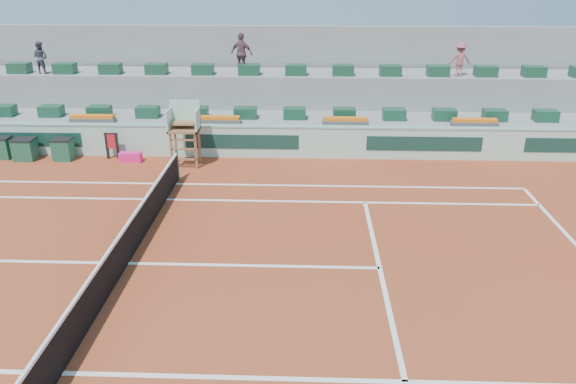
# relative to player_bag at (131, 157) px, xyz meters

# --- Properties ---
(ground) EXTENTS (90.00, 90.00, 0.00)m
(ground) POSITION_rel_player_bag_xyz_m (2.22, -7.72, -0.18)
(ground) COLOR #91371C
(ground) RESTS_ON ground
(seating_tier_lower) EXTENTS (36.00, 4.00, 1.20)m
(seating_tier_lower) POSITION_rel_player_bag_xyz_m (2.22, 2.98, 0.42)
(seating_tier_lower) COLOR gray
(seating_tier_lower) RESTS_ON ground
(seating_tier_upper) EXTENTS (36.00, 2.40, 2.60)m
(seating_tier_upper) POSITION_rel_player_bag_xyz_m (2.22, 4.58, 1.12)
(seating_tier_upper) COLOR gray
(seating_tier_upper) RESTS_ON ground
(stadium_back_wall) EXTENTS (36.00, 0.40, 4.40)m
(stadium_back_wall) POSITION_rel_player_bag_xyz_m (2.22, 6.18, 2.02)
(stadium_back_wall) COLOR gray
(stadium_back_wall) RESTS_ON ground
(player_bag) EXTENTS (0.83, 0.37, 0.37)m
(player_bag) POSITION_rel_player_bag_xyz_m (0.00, 0.00, 0.00)
(player_bag) COLOR #FF217D
(player_bag) RESTS_ON ground
(spectator_left) EXTENTS (0.74, 0.63, 1.35)m
(spectator_left) POSITION_rel_player_bag_xyz_m (-4.77, 3.97, 3.09)
(spectator_left) COLOR #484753
(spectator_left) RESTS_ON seating_tier_upper
(spectator_mid) EXTENTS (1.10, 0.78, 1.73)m
(spectator_mid) POSITION_rel_player_bag_xyz_m (3.90, 4.15, 3.28)
(spectator_mid) COLOR #6D4858
(spectator_mid) RESTS_ON seating_tier_upper
(spectator_right) EXTENTS (0.92, 0.54, 1.40)m
(spectator_right) POSITION_rel_player_bag_xyz_m (13.08, 3.97, 3.12)
(spectator_right) COLOR #A4525E
(spectator_right) RESTS_ON seating_tier_upper
(court_lines) EXTENTS (23.89, 11.09, 0.01)m
(court_lines) POSITION_rel_player_bag_xyz_m (2.22, -7.72, -0.18)
(court_lines) COLOR white
(court_lines) RESTS_ON ground
(tennis_net) EXTENTS (0.10, 11.97, 1.10)m
(tennis_net) POSITION_rel_player_bag_xyz_m (2.22, -7.72, 0.34)
(tennis_net) COLOR black
(tennis_net) RESTS_ON ground
(advertising_hoarding) EXTENTS (36.00, 0.34, 1.26)m
(advertising_hoarding) POSITION_rel_player_bag_xyz_m (2.24, 0.78, 0.45)
(advertising_hoarding) COLOR #ACD8C2
(advertising_hoarding) RESTS_ON ground
(umpire_chair) EXTENTS (1.10, 0.90, 2.40)m
(umpire_chair) POSITION_rel_player_bag_xyz_m (2.22, -0.22, 1.36)
(umpire_chair) COLOR brown
(umpire_chair) RESTS_ON ground
(seat_row_lower) EXTENTS (32.90, 0.60, 0.44)m
(seat_row_lower) POSITION_rel_player_bag_xyz_m (2.22, 2.08, 1.24)
(seat_row_lower) COLOR #17452C
(seat_row_lower) RESTS_ON seating_tier_lower
(seat_row_upper) EXTENTS (32.90, 0.60, 0.44)m
(seat_row_upper) POSITION_rel_player_bag_xyz_m (2.22, 3.98, 2.64)
(seat_row_upper) COLOR #17452C
(seat_row_upper) RESTS_ON seating_tier_upper
(flower_planters) EXTENTS (26.80, 0.36, 0.28)m
(flower_planters) POSITION_rel_player_bag_xyz_m (0.72, 1.28, 1.15)
(flower_planters) COLOR #525252
(flower_planters) RESTS_ON seating_tier_lower
(drink_cooler_a) EXTENTS (0.74, 0.64, 0.84)m
(drink_cooler_a) POSITION_rel_player_bag_xyz_m (-2.64, 0.13, 0.24)
(drink_cooler_a) COLOR #1A4F38
(drink_cooler_a) RESTS_ON ground
(drink_cooler_b) EXTENTS (0.82, 0.71, 0.84)m
(drink_cooler_b) POSITION_rel_player_bag_xyz_m (-4.12, 0.10, 0.24)
(drink_cooler_b) COLOR #1A4F38
(drink_cooler_b) RESTS_ON ground
(drink_cooler_c) EXTENTS (0.67, 0.58, 0.84)m
(drink_cooler_c) POSITION_rel_player_bag_xyz_m (-5.07, 0.23, 0.24)
(drink_cooler_c) COLOR #1A4F38
(drink_cooler_c) RESTS_ON ground
(towel_rack) EXTENTS (0.53, 0.09, 1.03)m
(towel_rack) POSITION_rel_player_bag_xyz_m (-0.79, 0.33, 0.42)
(towel_rack) COLOR black
(towel_rack) RESTS_ON ground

